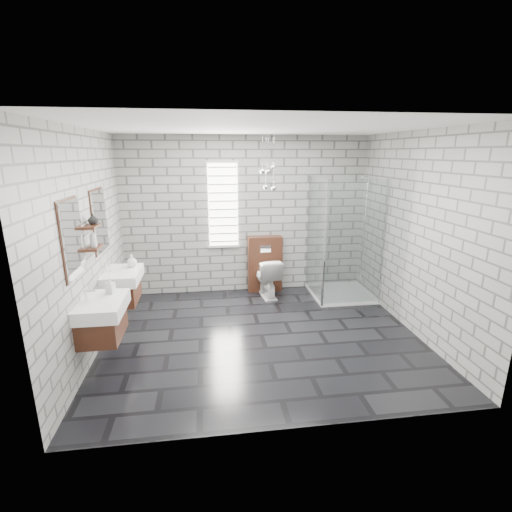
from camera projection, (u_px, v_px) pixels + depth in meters
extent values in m
cube|color=black|center=(261.00, 336.00, 5.08)|extent=(4.20, 3.60, 0.02)
cube|color=white|center=(262.00, 126.00, 4.35)|extent=(4.20, 3.60, 0.02)
cube|color=#9E9D99|center=(246.00, 216.00, 6.44)|extent=(4.20, 0.02, 2.70)
cube|color=#9E9D99|center=(295.00, 289.00, 2.99)|extent=(4.20, 0.02, 2.70)
cube|color=#9E9D99|center=(88.00, 245.00, 4.44)|extent=(0.02, 3.60, 2.70)
cube|color=#9E9D99|center=(417.00, 234.00, 4.99)|extent=(0.02, 3.60, 2.70)
cube|color=#4B2617|center=(102.00, 325.00, 4.15)|extent=(0.42, 0.62, 0.30)
cube|color=silver|center=(121.00, 322.00, 4.17)|extent=(0.02, 0.35, 0.01)
cube|color=white|center=(103.00, 306.00, 4.09)|extent=(0.47, 0.70, 0.15)
cylinder|color=silver|center=(86.00, 296.00, 4.03)|extent=(0.04, 0.04, 0.12)
cylinder|color=silver|center=(91.00, 291.00, 4.03)|extent=(0.10, 0.02, 0.02)
cube|color=white|center=(72.00, 239.00, 3.85)|extent=(0.03, 0.55, 0.80)
cube|color=#4B2617|center=(71.00, 239.00, 3.85)|extent=(0.01, 0.59, 0.84)
cube|color=#4B2617|center=(122.00, 291.00, 5.16)|extent=(0.42, 0.62, 0.30)
cube|color=silver|center=(137.00, 289.00, 5.18)|extent=(0.02, 0.35, 0.01)
cube|color=white|center=(123.00, 276.00, 5.10)|extent=(0.47, 0.70, 0.15)
cylinder|color=silver|center=(110.00, 267.00, 5.04)|extent=(0.04, 0.04, 0.12)
cylinder|color=silver|center=(113.00, 263.00, 5.04)|extent=(0.10, 0.02, 0.02)
cube|color=white|center=(100.00, 221.00, 4.86)|extent=(0.03, 0.55, 0.80)
cube|color=#4B2617|center=(99.00, 221.00, 4.86)|extent=(0.01, 0.59, 0.84)
cube|color=#4B2617|center=(94.00, 248.00, 4.41)|extent=(0.14, 0.30, 0.03)
cube|color=#4B2617|center=(92.00, 226.00, 4.34)|extent=(0.14, 0.30, 0.03)
cube|color=white|center=(223.00, 205.00, 6.31)|extent=(0.50, 0.02, 1.40)
cube|color=silver|center=(222.00, 162.00, 6.10)|extent=(0.56, 0.04, 0.04)
cube|color=silver|center=(224.00, 246.00, 6.49)|extent=(0.56, 0.04, 0.04)
cube|color=silver|center=(224.00, 241.00, 6.46)|extent=(0.48, 0.01, 0.02)
cube|color=silver|center=(224.00, 233.00, 6.42)|extent=(0.48, 0.01, 0.02)
cube|color=silver|center=(224.00, 226.00, 6.39)|extent=(0.48, 0.01, 0.02)
cube|color=silver|center=(223.00, 218.00, 6.35)|extent=(0.48, 0.01, 0.02)
cube|color=silver|center=(223.00, 209.00, 6.31)|extent=(0.48, 0.01, 0.02)
cube|color=silver|center=(223.00, 201.00, 6.27)|extent=(0.48, 0.01, 0.02)
cube|color=silver|center=(223.00, 193.00, 6.23)|extent=(0.48, 0.01, 0.02)
cube|color=silver|center=(223.00, 184.00, 6.20)|extent=(0.48, 0.01, 0.02)
cube|color=silver|center=(222.00, 176.00, 6.16)|extent=(0.48, 0.01, 0.03)
cube|color=silver|center=(222.00, 167.00, 6.12)|extent=(0.48, 0.01, 0.03)
cube|color=#4B2617|center=(265.00, 264.00, 6.60)|extent=(0.60, 0.20, 1.00)
cube|color=silver|center=(266.00, 249.00, 6.42)|extent=(0.18, 0.01, 0.12)
cube|color=white|center=(340.00, 293.00, 6.52)|extent=(1.00, 1.00, 0.06)
cube|color=silver|center=(355.00, 245.00, 5.78)|extent=(1.00, 0.01, 2.00)
cube|color=silver|center=(316.00, 238.00, 6.18)|extent=(0.01, 1.00, 2.00)
cube|color=silver|center=(325.00, 246.00, 5.72)|extent=(0.03, 0.03, 2.00)
cube|color=silver|center=(384.00, 244.00, 5.84)|extent=(0.03, 0.03, 2.00)
cylinder|color=silver|center=(364.00, 230.00, 6.48)|extent=(0.02, 0.02, 1.80)
cylinder|color=silver|center=(364.00, 177.00, 6.22)|extent=(0.14, 0.14, 0.02)
sphere|color=silver|center=(262.00, 171.00, 5.77)|extent=(0.09, 0.09, 0.09)
cylinder|color=silver|center=(263.00, 151.00, 5.69)|extent=(0.01, 0.01, 0.52)
sphere|color=silver|center=(274.00, 188.00, 5.90)|extent=(0.09, 0.09, 0.09)
cylinder|color=silver|center=(274.00, 160.00, 5.78)|extent=(0.01, 0.01, 0.79)
sphere|color=silver|center=(268.00, 171.00, 5.91)|extent=(0.09, 0.09, 0.09)
cylinder|color=silver|center=(268.00, 151.00, 5.83)|extent=(0.01, 0.01, 0.53)
sphere|color=silver|center=(266.00, 187.00, 5.96)|extent=(0.09, 0.09, 0.09)
cylinder|color=silver|center=(266.00, 159.00, 5.84)|extent=(0.01, 0.01, 0.77)
sphere|color=silver|center=(273.00, 167.00, 5.90)|extent=(0.09, 0.09, 0.09)
cylinder|color=silver|center=(273.00, 149.00, 5.82)|extent=(0.01, 0.01, 0.46)
imported|color=white|center=(267.00, 277.00, 6.40)|extent=(0.46, 0.71, 0.68)
imported|color=#B2B2B2|center=(110.00, 285.00, 4.24)|extent=(0.11, 0.11, 0.19)
imported|color=#B2B2B2|center=(132.00, 261.00, 5.23)|extent=(0.18, 0.18, 0.18)
imported|color=#B2B2B2|center=(93.00, 238.00, 4.34)|extent=(0.09, 0.09, 0.21)
imported|color=#B2B2B2|center=(93.00, 219.00, 4.37)|extent=(0.15, 0.15, 0.13)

